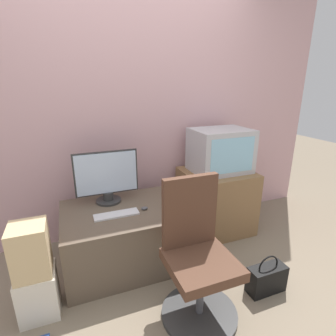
{
  "coord_description": "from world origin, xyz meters",
  "views": [
    {
      "loc": [
        -0.57,
        -1.22,
        1.53
      ],
      "look_at": [
        0.28,
        0.96,
        0.76
      ],
      "focal_mm": 28.0,
      "sensor_mm": 36.0,
      "label": 1
    }
  ],
  "objects": [
    {
      "name": "keyboard",
      "position": [
        -0.27,
        0.69,
        0.51
      ],
      "size": [
        0.36,
        0.11,
        0.01
      ],
      "color": "silver",
      "rests_on": "desk"
    },
    {
      "name": "ground_plane",
      "position": [
        0.0,
        0.0,
        0.0
      ],
      "size": [
        12.0,
        12.0,
        0.0
      ],
      "primitive_type": "plane",
      "color": "#7F705B"
    },
    {
      "name": "cardboard_box_upper",
      "position": [
        -0.87,
        0.43,
        0.51
      ],
      "size": [
        0.22,
        0.23,
        0.35
      ],
      "color": "#D1B27F",
      "rests_on": "cardboard_box_lower"
    },
    {
      "name": "mouse",
      "position": [
        -0.03,
        0.7,
        0.52
      ],
      "size": [
        0.06,
        0.04,
        0.03
      ],
      "color": "#4C4C51",
      "rests_on": "desk"
    },
    {
      "name": "wall_back",
      "position": [
        0.0,
        1.32,
        1.3
      ],
      "size": [
        4.4,
        0.05,
        2.6
      ],
      "color": "#CC9EA3",
      "rests_on": "ground_plane"
    },
    {
      "name": "main_monitor",
      "position": [
        -0.29,
        0.97,
        0.74
      ],
      "size": [
        0.55,
        0.22,
        0.46
      ],
      "color": "#2D2D2D",
      "rests_on": "desk"
    },
    {
      "name": "office_chair",
      "position": [
        0.14,
        0.07,
        0.4
      ],
      "size": [
        0.52,
        0.52,
        0.95
      ],
      "color": "#333333",
      "rests_on": "ground_plane"
    },
    {
      "name": "crt_tv",
      "position": [
        0.85,
        0.97,
        0.87
      ],
      "size": [
        0.57,
        0.43,
        0.43
      ],
      "color": "#B7B7BC",
      "rests_on": "side_stand"
    },
    {
      "name": "side_stand",
      "position": [
        0.82,
        0.96,
        0.33
      ],
      "size": [
        0.68,
        0.6,
        0.66
      ],
      "color": "olive",
      "rests_on": "ground_plane"
    },
    {
      "name": "desk",
      "position": [
        -0.16,
        0.77,
        0.25
      ],
      "size": [
        1.08,
        0.75,
        0.51
      ],
      "color": "brown",
      "rests_on": "ground_plane"
    },
    {
      "name": "cardboard_box_lower",
      "position": [
        -0.87,
        0.43,
        0.17
      ],
      "size": [
        0.25,
        0.25,
        0.33
      ],
      "color": "beige",
      "rests_on": "ground_plane"
    },
    {
      "name": "handbag",
      "position": [
        0.72,
        0.02,
        0.11
      ],
      "size": [
        0.29,
        0.13,
        0.31
      ],
      "color": "black",
      "rests_on": "ground_plane"
    }
  ]
}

